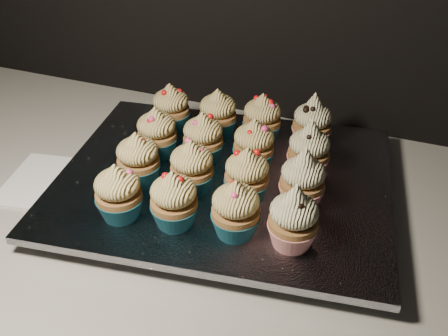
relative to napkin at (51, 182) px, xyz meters
name	(u,v)px	position (x,y,z in m)	size (l,w,h in m)	color
worktop	(267,232)	(0.35, 0.03, -0.02)	(2.44, 0.64, 0.04)	beige
napkin	(51,182)	(0.00, 0.00, 0.00)	(0.14, 0.14, 0.00)	white
baking_tray	(224,189)	(0.27, 0.07, 0.01)	(0.45, 0.35, 0.02)	black
foil_lining	(224,180)	(0.27, 0.07, 0.03)	(0.49, 0.38, 0.01)	silver
cupcake_0	(118,193)	(0.17, -0.06, 0.07)	(0.06, 0.06, 0.08)	#165869
cupcake_1	(174,200)	(0.24, -0.05, 0.07)	(0.06, 0.06, 0.08)	#165869
cupcake_2	(236,210)	(0.32, -0.04, 0.07)	(0.06, 0.06, 0.08)	#165869
cupcake_3	(293,219)	(0.40, -0.03, 0.07)	(0.06, 0.06, 0.10)	red
cupcake_4	(138,160)	(0.16, 0.02, 0.07)	(0.06, 0.06, 0.08)	#165869
cupcake_5	(192,168)	(0.24, 0.02, 0.07)	(0.06, 0.06, 0.08)	#165869
cupcake_6	(247,176)	(0.31, 0.03, 0.07)	(0.06, 0.06, 0.08)	#165869
cupcake_7	(303,180)	(0.39, 0.05, 0.07)	(0.06, 0.06, 0.10)	red
cupcake_8	(157,133)	(0.15, 0.09, 0.07)	(0.06, 0.06, 0.08)	#165869
cupcake_9	(203,139)	(0.22, 0.10, 0.07)	(0.06, 0.06, 0.08)	#165869
cupcake_10	(254,146)	(0.30, 0.11, 0.07)	(0.06, 0.06, 0.08)	#165869
cupcake_11	(309,151)	(0.38, 0.12, 0.07)	(0.06, 0.06, 0.10)	red
cupcake_12	(171,108)	(0.13, 0.17, 0.07)	(0.06, 0.06, 0.08)	#165869
cupcake_13	(218,114)	(0.22, 0.18, 0.07)	(0.06, 0.06, 0.08)	#165869
cupcake_14	(262,119)	(0.29, 0.19, 0.07)	(0.06, 0.06, 0.08)	#165869
cupcake_15	(312,123)	(0.37, 0.20, 0.07)	(0.06, 0.06, 0.10)	red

